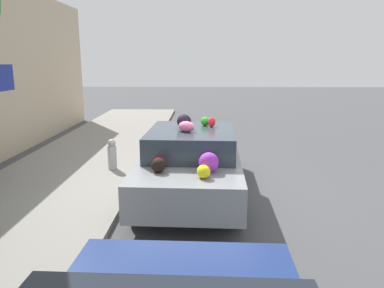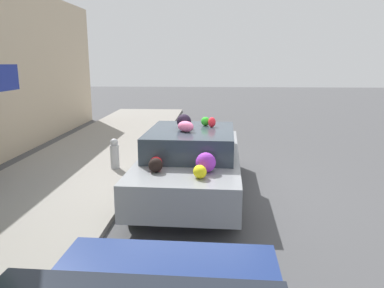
% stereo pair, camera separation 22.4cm
% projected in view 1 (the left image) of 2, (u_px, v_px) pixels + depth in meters
% --- Properties ---
extents(ground_plane, '(60.00, 60.00, 0.00)m').
position_uv_depth(ground_plane, '(187.00, 193.00, 7.30)').
color(ground_plane, '#4C4C4F').
extents(sidewalk_curb, '(24.00, 3.20, 0.10)m').
position_uv_depth(sidewalk_curb, '(50.00, 190.00, 7.35)').
color(sidewalk_curb, gray).
rests_on(sidewalk_curb, ground).
extents(fire_hydrant, '(0.20, 0.20, 0.70)m').
position_uv_depth(fire_hydrant, '(112.00, 154.00, 8.51)').
color(fire_hydrant, '#B2B2B7').
rests_on(fire_hydrant, sidewalk_curb).
extents(art_car, '(4.35, 1.90, 1.56)m').
position_uv_depth(art_car, '(192.00, 160.00, 7.11)').
color(art_car, gray).
rests_on(art_car, ground).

